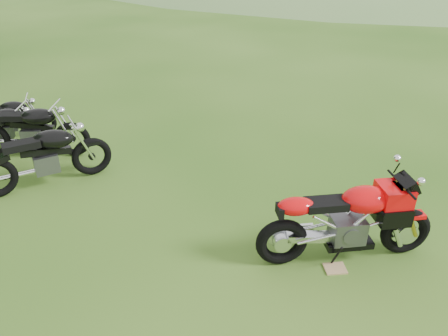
{
  "coord_description": "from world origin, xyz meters",
  "views": [
    {
      "loc": [
        -0.9,
        -5.06,
        3.86
      ],
      "look_at": [
        -0.35,
        0.4,
        0.81
      ],
      "focal_mm": 35.0,
      "sensor_mm": 36.0,
      "label": 1
    }
  ],
  "objects_px": {
    "vintage_moto_c": "(30,129)",
    "vintage_moto_d": "(7,118)",
    "sport_motorcycle": "(348,215)",
    "vintage_moto_a": "(43,155)",
    "plywood_board": "(335,268)",
    "vintage_moto_b": "(1,126)"
  },
  "relations": [
    {
      "from": "plywood_board",
      "to": "vintage_moto_a",
      "type": "distance_m",
      "value": 4.91
    },
    {
      "from": "vintage_moto_b",
      "to": "sport_motorcycle",
      "type": "bearing_deg",
      "value": -31.16
    },
    {
      "from": "vintage_moto_b",
      "to": "vintage_moto_c",
      "type": "height_order",
      "value": "vintage_moto_c"
    },
    {
      "from": "vintage_moto_c",
      "to": "vintage_moto_d",
      "type": "xyz_separation_m",
      "value": [
        -0.7,
        0.79,
        -0.08
      ]
    },
    {
      "from": "vintage_moto_b",
      "to": "plywood_board",
      "type": "bearing_deg",
      "value": -33.53
    },
    {
      "from": "sport_motorcycle",
      "to": "vintage_moto_b",
      "type": "bearing_deg",
      "value": 143.31
    },
    {
      "from": "sport_motorcycle",
      "to": "vintage_moto_d",
      "type": "relative_size",
      "value": 1.24
    },
    {
      "from": "plywood_board",
      "to": "vintage_moto_a",
      "type": "relative_size",
      "value": 0.13
    },
    {
      "from": "vintage_moto_a",
      "to": "vintage_moto_c",
      "type": "xyz_separation_m",
      "value": [
        -0.53,
        1.15,
        -0.01
      ]
    },
    {
      "from": "vintage_moto_a",
      "to": "vintage_moto_d",
      "type": "xyz_separation_m",
      "value": [
        -1.22,
        1.94,
        -0.09
      ]
    },
    {
      "from": "sport_motorcycle",
      "to": "plywood_board",
      "type": "relative_size",
      "value": 8.19
    },
    {
      "from": "vintage_moto_c",
      "to": "vintage_moto_d",
      "type": "height_order",
      "value": "vintage_moto_c"
    },
    {
      "from": "vintage_moto_c",
      "to": "sport_motorcycle",
      "type": "bearing_deg",
      "value": -30.2
    },
    {
      "from": "vintage_moto_a",
      "to": "vintage_moto_d",
      "type": "distance_m",
      "value": 2.3
    },
    {
      "from": "plywood_board",
      "to": "vintage_moto_c",
      "type": "relative_size",
      "value": 0.13
    },
    {
      "from": "sport_motorcycle",
      "to": "vintage_moto_a",
      "type": "distance_m",
      "value": 4.9
    },
    {
      "from": "plywood_board",
      "to": "vintage_moto_b",
      "type": "distance_m",
      "value": 6.75
    },
    {
      "from": "vintage_moto_a",
      "to": "vintage_moto_c",
      "type": "height_order",
      "value": "vintage_moto_a"
    },
    {
      "from": "vintage_moto_a",
      "to": "sport_motorcycle",
      "type": "bearing_deg",
      "value": -51.4
    },
    {
      "from": "plywood_board",
      "to": "vintage_moto_d",
      "type": "height_order",
      "value": "vintage_moto_d"
    },
    {
      "from": "vintage_moto_d",
      "to": "vintage_moto_a",
      "type": "bearing_deg",
      "value": -69.07
    },
    {
      "from": "sport_motorcycle",
      "to": "vintage_moto_d",
      "type": "xyz_separation_m",
      "value": [
        -5.55,
        4.24,
        -0.2
      ]
    }
  ]
}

